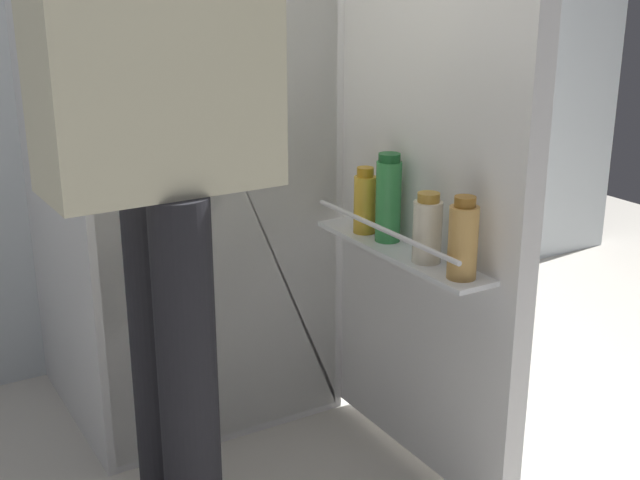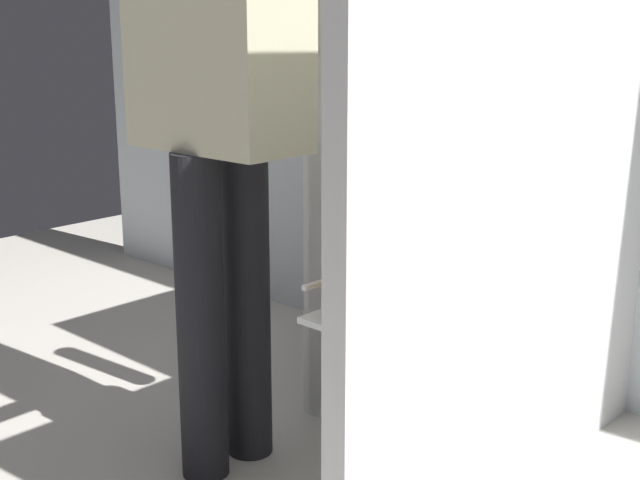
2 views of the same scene
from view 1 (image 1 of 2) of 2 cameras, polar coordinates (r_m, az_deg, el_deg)
The scene contains 2 objects.
refrigerator at distance 2.32m, azimuth -8.82°, elevation 8.20°, with size 0.76×1.33×1.69m.
person at distance 1.62m, azimuth -10.76°, elevation 9.48°, with size 0.55×0.75×1.67m.
Camera 1 is at (-0.83, -1.60, 1.24)m, focal length 46.89 mm.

